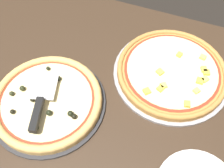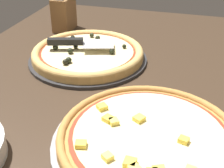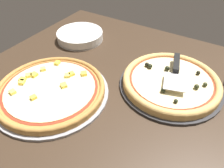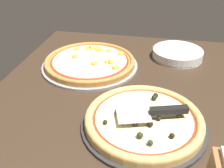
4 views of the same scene
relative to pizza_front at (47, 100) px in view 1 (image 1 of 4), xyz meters
The scene contains 6 objects.
ground_plane 12.25cm from the pizza_front, 45.45° to the left, with size 133.10×98.90×3.60cm, color #38281C.
pizza_pan_front 2.10cm from the pizza_front, 72.65° to the left, with size 38.19×38.19×1.00cm, color #2D2D30.
pizza_front is the anchor object (origin of this frame).
pizza_pan_back 44.14cm from the pizza_front, 36.96° to the left, with size 41.33×41.33×1.00cm, color #939399.
pizza_back 44.11cm from the pizza_front, 36.90° to the left, with size 38.85×38.85×3.20cm.
serving_spatula 5.59cm from the pizza_front, 85.98° to the right, with size 10.76×21.58×2.00cm.
Camera 1 is at (27.03, -40.51, 76.86)cm, focal length 42.00 mm.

